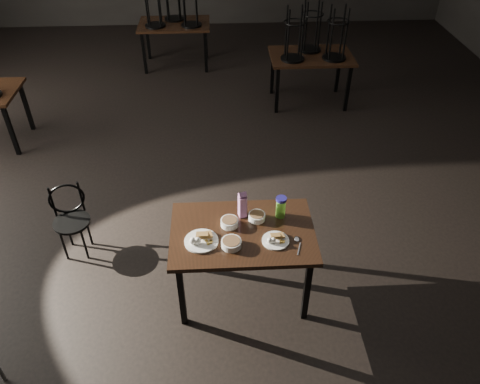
{
  "coord_description": "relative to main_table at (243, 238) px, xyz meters",
  "views": [
    {
      "loc": [
        0.14,
        -4.23,
        3.41
      ],
      "look_at": [
        0.31,
        -1.0,
        0.85
      ],
      "focal_mm": 35.0,
      "sensor_mm": 36.0,
      "label": 1
    }
  ],
  "objects": [
    {
      "name": "plate_left",
      "position": [
        -0.34,
        -0.11,
        0.1
      ],
      "size": [
        0.28,
        0.28,
        0.09
      ],
      "color": "white",
      "rests_on": "main_table"
    },
    {
      "name": "bowl_far",
      "position": [
        0.13,
        0.14,
        0.11
      ],
      "size": [
        0.14,
        0.14,
        0.06
      ],
      "color": "white",
      "rests_on": "main_table"
    },
    {
      "name": "bentwood_chair",
      "position": [
        -1.63,
        0.65,
        -0.23
      ],
      "size": [
        0.39,
        0.38,
        0.74
      ],
      "rotation": [
        0.0,
        0.0,
        0.3
      ],
      "color": "black",
      "rests_on": "ground"
    },
    {
      "name": "bowl_big",
      "position": [
        -0.1,
        -0.17,
        0.11
      ],
      "size": [
        0.16,
        0.16,
        0.06
      ],
      "color": "white",
      "rests_on": "main_table"
    },
    {
      "name": "bg_table_far",
      "position": [
        -0.87,
        5.19,
        0.11
      ],
      "size": [
        1.2,
        0.8,
        1.48
      ],
      "color": "black",
      "rests_on": "ground"
    },
    {
      "name": "bowl_near",
      "position": [
        -0.11,
        0.08,
        0.11
      ],
      "size": [
        0.15,
        0.15,
        0.06
      ],
      "color": "white",
      "rests_on": "main_table"
    },
    {
      "name": "water_bottle",
      "position": [
        0.34,
        0.18,
        0.18
      ],
      "size": [
        0.12,
        0.12,
        0.2
      ],
      "color": "#77DF41",
      "rests_on": "main_table"
    },
    {
      "name": "bg_table_right",
      "position": [
        1.22,
        3.69,
        0.11
      ],
      "size": [
        1.2,
        0.8,
        1.48
      ],
      "color": "black",
      "rests_on": "ground"
    },
    {
      "name": "juice_carton",
      "position": [
        0.01,
        0.2,
        0.2
      ],
      "size": [
        0.08,
        0.08,
        0.26
      ],
      "color": "#8F1A7F",
      "rests_on": "main_table"
    },
    {
      "name": "plate_right",
      "position": [
        0.26,
        -0.13,
        0.1
      ],
      "size": [
        0.22,
        0.22,
        0.07
      ],
      "color": "white",
      "rests_on": "main_table"
    },
    {
      "name": "spoon",
      "position": [
        0.44,
        -0.14,
        0.08
      ],
      "size": [
        0.06,
        0.22,
        0.01
      ],
      "color": "silver",
      "rests_on": "main_table"
    },
    {
      "name": "main_table",
      "position": [
        0.0,
        0.0,
        0.0
      ],
      "size": [
        1.2,
        0.8,
        0.75
      ],
      "color": "black",
      "rests_on": "ground"
    }
  ]
}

